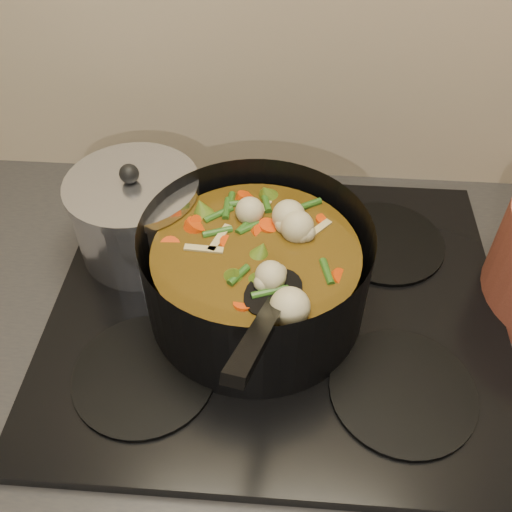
{
  "coord_description": "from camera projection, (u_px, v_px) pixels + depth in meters",
  "views": [
    {
      "loc": [
        0.01,
        1.42,
        1.55
      ],
      "look_at": [
        -0.03,
        1.92,
        1.03
      ],
      "focal_mm": 40.0,
      "sensor_mm": 36.0,
      "label": 1
    }
  ],
  "objects": [
    {
      "name": "saucepan",
      "position": [
        137.0,
        216.0,
        0.83
      ],
      "size": [
        0.19,
        0.19,
        0.15
      ],
      "rotation": [
        0.0,
        0.0,
        -0.42
      ],
      "color": "silver",
      "rests_on": "stovetop"
    },
    {
      "name": "stockpot",
      "position": [
        256.0,
        274.0,
        0.74
      ],
      "size": [
        0.38,
        0.44,
        0.21
      ],
      "rotation": [
        0.0,
        0.0,
        -0.38
      ],
      "color": "black",
      "rests_on": "stovetop"
    },
    {
      "name": "stovetop",
      "position": [
        277.0,
        306.0,
        0.8
      ],
      "size": [
        0.62,
        0.54,
        0.03
      ],
      "color": "black",
      "rests_on": "counter"
    },
    {
      "name": "counter",
      "position": [
        271.0,
        453.0,
        1.14
      ],
      "size": [
        2.64,
        0.64,
        0.91
      ],
      "color": "brown",
      "rests_on": "ground"
    }
  ]
}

